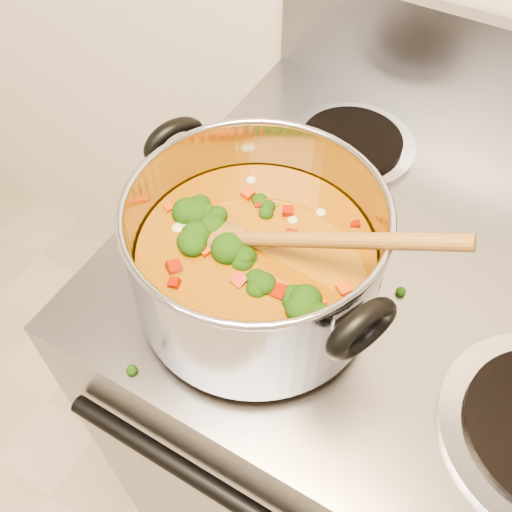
{
  "coord_description": "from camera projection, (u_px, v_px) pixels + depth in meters",
  "views": [
    {
      "loc": [
        0.09,
        0.67,
        1.5
      ],
      "look_at": [
        -0.11,
        1.0,
        1.01
      ],
      "focal_mm": 40.0,
      "sensor_mm": 36.0,
      "label": 1
    }
  ],
  "objects": [
    {
      "name": "wooden_spoon",
      "position": [
        273.0,
        239.0,
        0.59
      ],
      "size": [
        0.29,
        0.08,
        0.13
      ],
      "rotation": [
        0.0,
        0.0,
        0.18
      ],
      "color": "brown",
      "rests_on": "stockpot"
    },
    {
      "name": "electric_range",
      "position": [
        374.0,
        405.0,
        1.09
      ],
      "size": [
        0.77,
        0.7,
        1.08
      ],
      "color": "gray",
      "rests_on": "ground"
    },
    {
      "name": "stockpot",
      "position": [
        256.0,
        258.0,
        0.63
      ],
      "size": [
        0.34,
        0.28,
        0.17
      ],
      "rotation": [
        0.0,
        0.0,
        -0.4
      ],
      "color": "#A3A3AB",
      "rests_on": "electric_range"
    },
    {
      "name": "cooktop_crumbs",
      "position": [
        357.0,
        334.0,
        0.66
      ],
      "size": [
        0.37,
        0.18,
        0.01
      ],
      "color": "black",
      "rests_on": "electric_range"
    }
  ]
}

